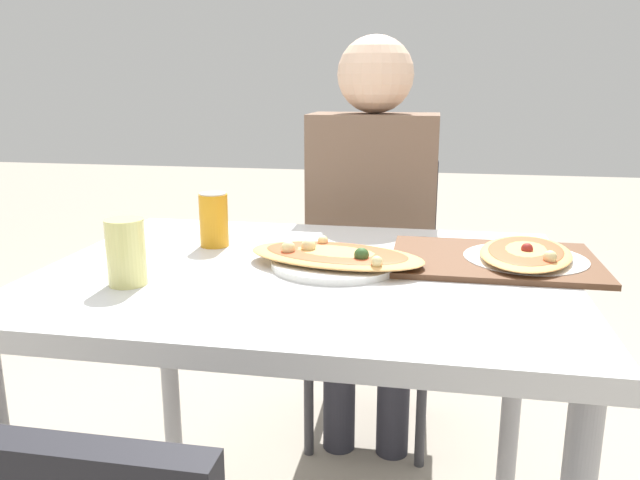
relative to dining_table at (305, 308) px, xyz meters
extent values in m
cube|color=silver|center=(0.00, 0.00, 0.06)|extent=(1.06, 0.81, 0.04)
cylinder|color=#99999E|center=(-0.48, 0.35, -0.31)|extent=(0.05, 0.05, 0.71)
cylinder|color=#99999E|center=(0.48, 0.35, -0.31)|extent=(0.05, 0.05, 0.71)
cube|color=black|center=(0.07, 0.67, -0.22)|extent=(0.40, 0.40, 0.04)
cube|color=black|center=(0.07, 0.85, 0.00)|extent=(0.38, 0.03, 0.41)
cylinder|color=#38383D|center=(0.24, 0.50, -0.46)|extent=(0.03, 0.03, 0.43)
cylinder|color=#38383D|center=(-0.10, 0.50, -0.46)|extent=(0.03, 0.03, 0.43)
cylinder|color=#38383D|center=(0.24, 0.84, -0.46)|extent=(0.03, 0.03, 0.43)
cylinder|color=#38383D|center=(-0.10, 0.84, -0.46)|extent=(0.03, 0.03, 0.43)
cylinder|color=#2D2D38|center=(0.16, 0.55, -0.44)|extent=(0.10, 0.10, 0.47)
cylinder|color=#2D2D38|center=(-0.01, 0.55, -0.44)|extent=(0.10, 0.10, 0.47)
cube|color=brown|center=(0.07, 0.64, 0.08)|extent=(0.37, 0.21, 0.57)
sphere|color=beige|center=(0.07, 0.64, 0.48)|extent=(0.22, 0.22, 0.22)
cylinder|color=white|center=(0.06, 0.03, 0.09)|extent=(0.27, 0.27, 0.01)
ellipsoid|color=tan|center=(0.06, 0.03, 0.11)|extent=(0.40, 0.26, 0.02)
ellipsoid|color=#C14C28|center=(0.06, 0.03, 0.11)|extent=(0.33, 0.22, 0.01)
sphere|color=beige|center=(0.02, 0.09, 0.12)|extent=(0.02, 0.02, 0.02)
sphere|color=beige|center=(0.15, -0.05, 0.12)|extent=(0.02, 0.02, 0.02)
sphere|color=beige|center=(0.00, 0.03, 0.12)|extent=(0.03, 0.03, 0.03)
sphere|color=beige|center=(-0.04, 0.01, 0.12)|extent=(0.03, 0.03, 0.03)
sphere|color=#335928|center=(0.12, -0.01, 0.12)|extent=(0.03, 0.03, 0.03)
cylinder|color=orange|center=(-0.25, 0.14, 0.15)|extent=(0.07, 0.07, 0.12)
cylinder|color=silver|center=(-0.25, 0.14, 0.21)|extent=(0.06, 0.06, 0.00)
cylinder|color=#E0DB7F|center=(-0.31, -0.16, 0.15)|extent=(0.07, 0.07, 0.13)
cube|color=brown|center=(0.38, 0.12, 0.09)|extent=(0.43, 0.31, 0.01)
cylinder|color=white|center=(0.45, 0.12, 0.09)|extent=(0.25, 0.25, 0.01)
ellipsoid|color=tan|center=(0.45, 0.12, 0.11)|extent=(0.23, 0.33, 0.02)
ellipsoid|color=#C14C28|center=(0.45, 0.12, 0.11)|extent=(0.19, 0.27, 0.01)
sphere|color=beige|center=(0.48, 0.04, 0.12)|extent=(0.03, 0.03, 0.03)
sphere|color=maroon|center=(0.45, 0.10, 0.12)|extent=(0.02, 0.02, 0.02)
camera|label=1|loc=(0.25, -1.20, 0.45)|focal=35.00mm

